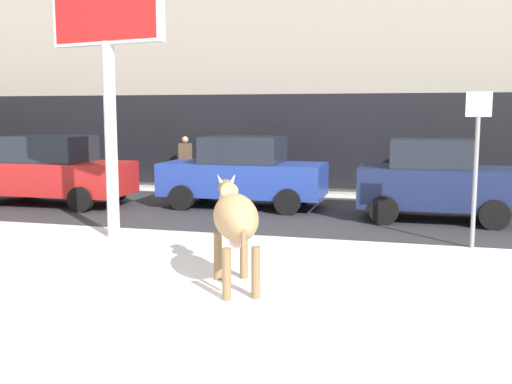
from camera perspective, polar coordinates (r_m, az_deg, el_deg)
name	(u,v)px	position (r m, az deg, el deg)	size (l,w,h in m)	color
ground_plane	(163,319)	(7.33, -8.91, -12.03)	(120.00, 120.00, 0.00)	white
road_strip	(292,213)	(14.60, 3.50, -2.01)	(60.00, 5.60, 0.01)	#333338
cow_tan	(235,218)	(8.29, -2.05, -2.52)	(1.19, 1.89, 1.54)	tan
billboard	(106,14)	(12.04, -14.20, 16.32)	(2.51, 0.69, 5.56)	silver
car_red_sedan	(52,171)	(16.66, -19.05, 1.92)	(4.20, 1.98, 1.84)	red
car_blue_sedan	(243,173)	(15.36, -1.24, 1.89)	(4.20, 1.98, 1.84)	#233D9E
car_navy_hatchback	(436,180)	(14.07, 16.94, 1.10)	(3.50, 1.92, 1.86)	#19234C
pedestrian_near_billboard	(225,165)	(17.80, -2.96, 2.59)	(0.36, 0.24, 1.73)	#282833
pedestrian_by_cars	(185,164)	(18.23, -6.81, 2.66)	(0.36, 0.24, 1.73)	#282833
pedestrian_far_left	(409,170)	(16.95, 14.54, 2.09)	(0.36, 0.24, 1.73)	#282833
street_sign	(476,157)	(11.33, 20.45, 3.20)	(0.44, 0.08, 2.82)	gray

